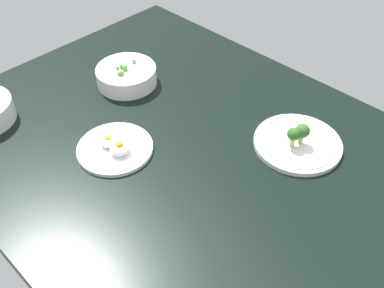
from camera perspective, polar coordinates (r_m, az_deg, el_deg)
dining_table at (r=110.59cm, az=-0.00°, el=-1.51°), size 129.98×94.61×4.00cm
bowl_peas at (r=130.98cm, az=-8.46°, el=8.81°), size 17.53×17.53×6.47cm
plate_broccoli at (r=112.60cm, az=13.50°, el=0.25°), size 21.86×21.86×7.13cm
plate_eggs at (r=110.01cm, az=-9.92°, el=-0.45°), size 18.80×18.80×4.53cm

